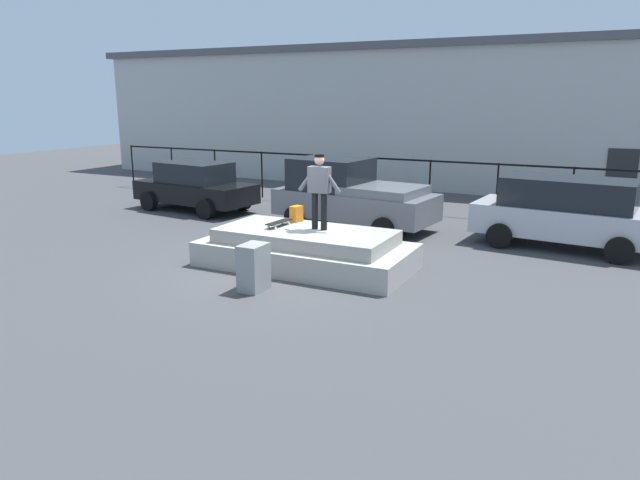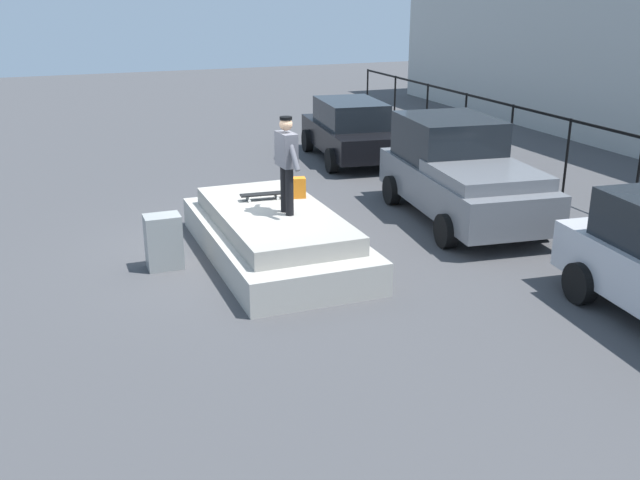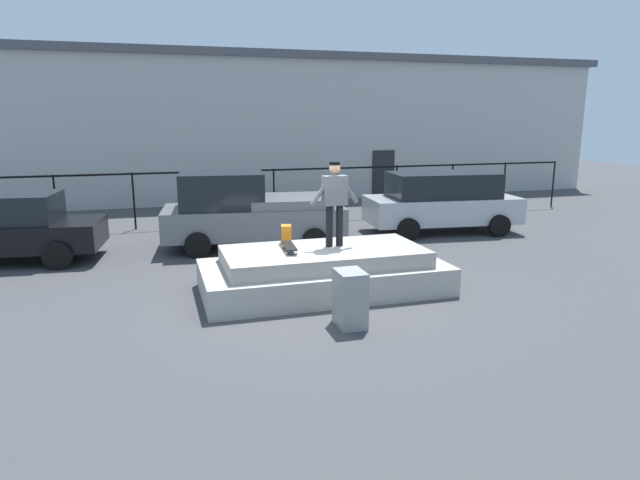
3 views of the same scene
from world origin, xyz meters
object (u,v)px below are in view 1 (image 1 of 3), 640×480
(car_grey_pickup_mid, at_px, (350,194))
(backpack, at_px, (296,214))
(utility_box, at_px, (254,267))
(car_silver_hatchback_far, at_px, (566,211))
(skateboarder, at_px, (319,186))
(skateboard, at_px, (279,222))
(car_black_sedan_near, at_px, (195,186))

(car_grey_pickup_mid, bearing_deg, backpack, -86.93)
(car_grey_pickup_mid, bearing_deg, utility_box, -84.05)
(backpack, xyz_separation_m, car_silver_hatchback_far, (5.68, 3.84, -0.11))
(skateboarder, xyz_separation_m, skateboard, (-0.96, -0.15, -0.88))
(car_black_sedan_near, bearing_deg, car_grey_pickup_mid, -0.54)
(skateboard, distance_m, car_grey_pickup_mid, 4.25)
(skateboarder, height_order, backpack, skateboarder)
(car_black_sedan_near, distance_m, utility_box, 8.92)
(skateboard, relative_size, car_black_sedan_near, 0.19)
(car_black_sedan_near, bearing_deg, car_silver_hatchback_far, 0.97)
(backpack, height_order, car_black_sedan_near, car_black_sedan_near)
(car_black_sedan_near, distance_m, car_grey_pickup_mid, 5.72)
(skateboarder, height_order, skateboard, skateboarder)
(skateboarder, bearing_deg, backpack, 149.78)
(skateboarder, relative_size, car_silver_hatchback_far, 0.36)
(skateboarder, distance_m, car_grey_pickup_mid, 4.32)
(backpack, bearing_deg, car_grey_pickup_mid, 15.12)
(car_grey_pickup_mid, distance_m, car_silver_hatchback_far, 5.88)
(backpack, bearing_deg, car_black_sedan_near, 70.39)
(car_silver_hatchback_far, bearing_deg, backpack, -145.93)
(car_grey_pickup_mid, bearing_deg, skateboard, -88.75)
(skateboard, xyz_separation_m, car_grey_pickup_mid, (-0.09, 4.25, 0.02))
(backpack, bearing_deg, car_silver_hatchback_far, -43.88)
(skateboarder, relative_size, car_black_sedan_near, 0.38)
(car_black_sedan_near, height_order, car_silver_hatchback_far, car_silver_hatchback_far)
(skateboarder, bearing_deg, car_grey_pickup_mid, 104.48)
(car_grey_pickup_mid, bearing_deg, skateboarder, -75.52)
(backpack, height_order, car_silver_hatchback_far, car_silver_hatchback_far)
(car_silver_hatchback_far, bearing_deg, skateboard, -142.13)
(skateboard, xyz_separation_m, car_silver_hatchback_far, (5.78, 4.50, -0.02))
(skateboard, xyz_separation_m, utility_box, (0.55, -1.94, -0.49))
(backpack, relative_size, car_black_sedan_near, 0.09)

